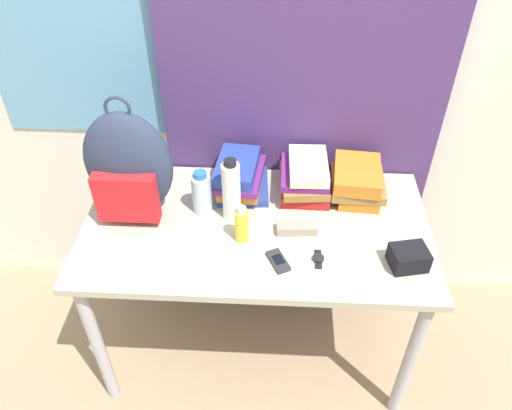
{
  "coord_description": "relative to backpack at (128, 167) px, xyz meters",
  "views": [
    {
      "loc": [
        0.07,
        -1.04,
        2.06
      ],
      "look_at": [
        0.0,
        0.36,
        0.86
      ],
      "focal_mm": 35.0,
      "sensor_mm": 36.0,
      "label": 1
    }
  ],
  "objects": [
    {
      "name": "water_bottle",
      "position": [
        0.26,
        0.01,
        -0.12
      ],
      "size": [
        0.08,
        0.08,
        0.19
      ],
      "color": "silver",
      "rests_on": "desk"
    },
    {
      "name": "wall_back",
      "position": [
        0.47,
        0.38,
        0.28
      ],
      "size": [
        6.0,
        0.06,
        2.5
      ],
      "color": "silver",
      "rests_on": "ground_plane"
    },
    {
      "name": "sunglasses_case",
      "position": [
        0.63,
        -0.09,
        -0.19
      ],
      "size": [
        0.15,
        0.07,
        0.04
      ],
      "color": "gray",
      "rests_on": "desk"
    },
    {
      "name": "wristwatch",
      "position": [
        0.7,
        -0.23,
        -0.2
      ],
      "size": [
        0.04,
        0.09,
        0.01
      ],
      "color": "black",
      "rests_on": "desk"
    },
    {
      "name": "sunscreen_bottle",
      "position": [
        0.43,
        -0.14,
        -0.14
      ],
      "size": [
        0.05,
        0.05,
        0.15
      ],
      "color": "yellow",
      "rests_on": "desk"
    },
    {
      "name": "book_stack_right",
      "position": [
        0.87,
        0.14,
        -0.14
      ],
      "size": [
        0.22,
        0.27,
        0.14
      ],
      "color": "orange",
      "rests_on": "desk"
    },
    {
      "name": "book_stack_left",
      "position": [
        0.4,
        0.14,
        -0.14
      ],
      "size": [
        0.22,
        0.28,
        0.15
      ],
      "color": "navy",
      "rests_on": "desk"
    },
    {
      "name": "sports_bottle",
      "position": [
        0.38,
        -0.01,
        -0.08
      ],
      "size": [
        0.07,
        0.07,
        0.27
      ],
      "color": "white",
      "rests_on": "desk"
    },
    {
      "name": "curtain_blue",
      "position": [
        0.64,
        0.33,
        0.28
      ],
      "size": [
        1.12,
        0.04,
        2.5
      ],
      "color": "#4C336B",
      "rests_on": "ground_plane"
    },
    {
      "name": "camera_pouch",
      "position": [
        1.01,
        -0.24,
        -0.17
      ],
      "size": [
        0.14,
        0.12,
        0.07
      ],
      "color": "black",
      "rests_on": "desk"
    },
    {
      "name": "cell_phone",
      "position": [
        0.56,
        -0.25,
        -0.2
      ],
      "size": [
        0.09,
        0.12,
        0.02
      ],
      "color": "#2D2D33",
      "rests_on": "desk"
    },
    {
      "name": "book_stack_center",
      "position": [
        0.66,
        0.15,
        -0.14
      ],
      "size": [
        0.21,
        0.26,
        0.15
      ],
      "color": "red",
      "rests_on": "desk"
    },
    {
      "name": "backpack",
      "position": [
        0.0,
        0.0,
        0.0
      ],
      "size": [
        0.33,
        0.19,
        0.5
      ],
      "color": "#2D3851",
      "rests_on": "desk"
    },
    {
      "name": "desk",
      "position": [
        0.47,
        -0.06,
        -0.3
      ],
      "size": [
        1.32,
        0.71,
        0.76
      ],
      "color": "#B7B299",
      "rests_on": "ground_plane"
    }
  ]
}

